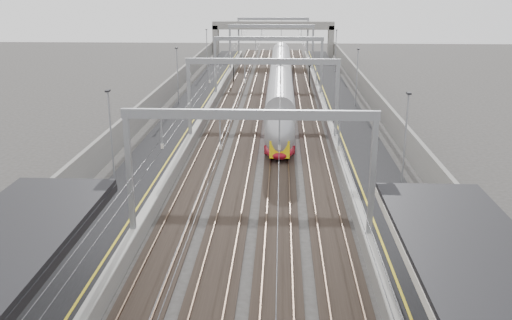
{
  "coord_description": "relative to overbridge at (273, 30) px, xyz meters",
  "views": [
    {
      "loc": [
        1.55,
        -5.85,
        13.68
      ],
      "look_at": [
        0.0,
        29.23,
        2.7
      ],
      "focal_mm": 40.0,
      "sensor_mm": 36.0,
      "label": 1
    }
  ],
  "objects": [
    {
      "name": "signal_red_near",
      "position": [
        3.2,
        -26.87,
        -2.89
      ],
      "size": [
        0.32,
        0.32,
        3.48
      ],
      "color": "black",
      "rests_on": "ground"
    },
    {
      "name": "tracks",
      "position": [
        0.0,
        -55.0,
        -5.26
      ],
      "size": [
        11.4,
        140.0,
        0.2
      ],
      "color": "black",
      "rests_on": "ground"
    },
    {
      "name": "signal_red_far",
      "position": [
        5.4,
        -28.7,
        -2.89
      ],
      "size": [
        0.32,
        0.32,
        3.48
      ],
      "color": "black",
      "rests_on": "ground"
    },
    {
      "name": "platform_right",
      "position": [
        8.0,
        -55.0,
        -4.81
      ],
      "size": [
        4.0,
        120.0,
        1.0
      ],
      "primitive_type": "cube",
      "color": "black",
      "rests_on": "ground"
    },
    {
      "name": "wall_right",
      "position": [
        11.2,
        -55.0,
        -3.71
      ],
      "size": [
        0.3,
        120.0,
        3.2
      ],
      "primitive_type": "cube",
      "color": "gray",
      "rests_on": "ground"
    },
    {
      "name": "platform_left",
      "position": [
        -8.0,
        -55.0,
        -4.81
      ],
      "size": [
        4.0,
        120.0,
        1.0
      ],
      "primitive_type": "cube",
      "color": "black",
      "rests_on": "ground"
    },
    {
      "name": "overbridge",
      "position": [
        0.0,
        0.0,
        0.0
      ],
      "size": [
        22.0,
        2.2,
        6.9
      ],
      "color": "gray",
      "rests_on": "ground"
    },
    {
      "name": "overhead_line",
      "position": [
        0.0,
        -48.38,
        0.83
      ],
      "size": [
        13.0,
        140.0,
        6.6
      ],
      "color": "gray",
      "rests_on": "platform_left"
    },
    {
      "name": "train",
      "position": [
        1.5,
        -42.01,
        -3.35
      ],
      "size": [
        2.51,
        45.76,
        3.98
      ],
      "color": "maroon",
      "rests_on": "ground"
    },
    {
      "name": "signal_green",
      "position": [
        -5.2,
        -25.22,
        -2.89
      ],
      "size": [
        0.32,
        0.32,
        3.48
      ],
      "color": "black",
      "rests_on": "ground"
    },
    {
      "name": "wall_left",
      "position": [
        -11.2,
        -55.0,
        -3.71
      ],
      "size": [
        0.3,
        120.0,
        3.2
      ],
      "primitive_type": "cube",
      "color": "gray",
      "rests_on": "ground"
    }
  ]
}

